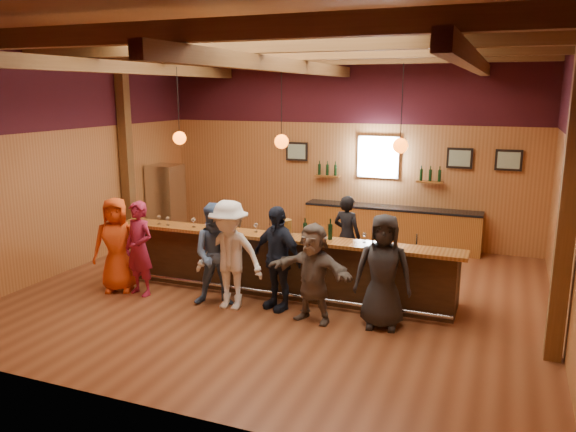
% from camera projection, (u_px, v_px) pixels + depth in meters
% --- Properties ---
extents(room, '(9.04, 9.00, 4.52)m').
position_uv_depth(room, '(283.00, 111.00, 9.40)').
color(room, brown).
rests_on(room, ground).
extents(bar_counter, '(6.30, 1.07, 1.11)m').
position_uv_depth(bar_counter, '(286.00, 263.00, 10.06)').
color(bar_counter, black).
rests_on(bar_counter, ground).
extents(back_bar_cabinet, '(4.00, 0.52, 0.95)m').
position_uv_depth(back_bar_cabinet, '(391.00, 227.00, 12.89)').
color(back_bar_cabinet, brown).
rests_on(back_bar_cabinet, ground).
extents(window, '(0.95, 0.09, 0.95)m').
position_uv_depth(window, '(378.00, 157.00, 12.90)').
color(window, silver).
rests_on(window, room).
extents(framed_pictures, '(5.35, 0.05, 0.45)m').
position_uv_depth(framed_pictures, '(416.00, 156.00, 12.57)').
color(framed_pictures, black).
rests_on(framed_pictures, room).
extents(wine_shelves, '(3.00, 0.18, 0.30)m').
position_uv_depth(wine_shelves, '(377.00, 176.00, 12.93)').
color(wine_shelves, brown).
rests_on(wine_shelves, room).
extents(pendant_lights, '(4.24, 0.24, 1.37)m').
position_uv_depth(pendant_lights, '(281.00, 141.00, 9.46)').
color(pendant_lights, black).
rests_on(pendant_lights, room).
extents(stainless_fridge, '(0.70, 0.70, 1.80)m').
position_uv_depth(stainless_fridge, '(166.00, 201.00, 13.68)').
color(stainless_fridge, silver).
rests_on(stainless_fridge, ground).
extents(customer_orange, '(0.98, 0.83, 1.71)m').
position_uv_depth(customer_orange, '(117.00, 245.00, 10.01)').
color(customer_orange, '#DA4714').
rests_on(customer_orange, ground).
extents(customer_redvest, '(0.68, 0.52, 1.68)m').
position_uv_depth(customer_redvest, '(139.00, 249.00, 9.81)').
color(customer_redvest, maroon).
rests_on(customer_redvest, ground).
extents(customer_denim, '(1.03, 0.92, 1.75)m').
position_uv_depth(customer_denim, '(218.00, 255.00, 9.33)').
color(customer_denim, '#4A6694').
rests_on(customer_denim, ground).
extents(customer_white, '(1.20, 0.72, 1.82)m').
position_uv_depth(customer_white, '(229.00, 255.00, 9.18)').
color(customer_white, white).
rests_on(customer_white, ground).
extents(customer_navy, '(1.10, 0.77, 1.74)m').
position_uv_depth(customer_navy, '(277.00, 258.00, 9.17)').
color(customer_navy, '#181E30').
rests_on(customer_navy, ground).
extents(customer_brown, '(1.52, 0.72, 1.57)m').
position_uv_depth(customer_brown, '(313.00, 273.00, 8.67)').
color(customer_brown, '#655A51').
rests_on(customer_brown, ground).
extents(customer_dark, '(0.93, 0.68, 1.76)m').
position_uv_depth(customer_dark, '(383.00, 272.00, 8.43)').
color(customer_dark, black).
rests_on(customer_dark, ground).
extents(bartender, '(0.66, 0.52, 1.59)m').
position_uv_depth(bartender, '(347.00, 236.00, 10.86)').
color(bartender, black).
rests_on(bartender, ground).
extents(ice_bucket, '(0.24, 0.24, 0.26)m').
position_uv_depth(ice_bucket, '(285.00, 227.00, 9.68)').
color(ice_bucket, brown).
rests_on(ice_bucket, bar_counter).
extents(bottle_a, '(0.07, 0.07, 0.32)m').
position_uv_depth(bottle_a, '(305.00, 229.00, 9.55)').
color(bottle_a, black).
rests_on(bottle_a, bar_counter).
extents(bottle_b, '(0.08, 0.08, 0.35)m').
position_uv_depth(bottle_b, '(330.00, 231.00, 9.35)').
color(bottle_b, black).
rests_on(bottle_b, bar_counter).
extents(glass_a, '(0.08, 0.08, 0.17)m').
position_uv_depth(glass_a, '(159.00, 218.00, 10.43)').
color(glass_a, silver).
rests_on(glass_a, bar_counter).
extents(glass_b, '(0.07, 0.07, 0.16)m').
position_uv_depth(glass_b, '(168.00, 219.00, 10.34)').
color(glass_b, silver).
rests_on(glass_b, bar_counter).
extents(glass_c, '(0.08, 0.08, 0.17)m').
position_uv_depth(glass_c, '(194.00, 220.00, 10.20)').
color(glass_c, silver).
rests_on(glass_c, bar_counter).
extents(glass_d, '(0.07, 0.07, 0.16)m').
position_uv_depth(glass_d, '(228.00, 226.00, 9.84)').
color(glass_d, silver).
rests_on(glass_d, bar_counter).
extents(glass_e, '(0.07, 0.07, 0.17)m').
position_uv_depth(glass_e, '(256.00, 225.00, 9.83)').
color(glass_e, silver).
rests_on(glass_e, bar_counter).
extents(glass_f, '(0.08, 0.08, 0.19)m').
position_uv_depth(glass_f, '(307.00, 232.00, 9.33)').
color(glass_f, silver).
rests_on(glass_f, bar_counter).
extents(glass_g, '(0.07, 0.07, 0.16)m').
position_uv_depth(glass_g, '(364.00, 235.00, 9.18)').
color(glass_g, silver).
rests_on(glass_g, bar_counter).
extents(glass_h, '(0.08, 0.08, 0.19)m').
position_uv_depth(glass_h, '(386.00, 238.00, 8.95)').
color(glass_h, silver).
rests_on(glass_h, bar_counter).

